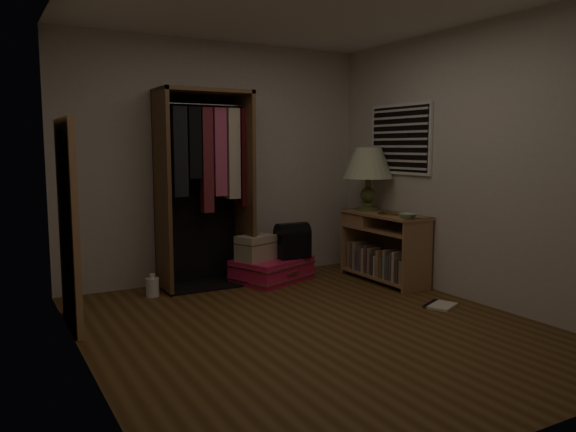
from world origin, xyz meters
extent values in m
plane|color=#533617|center=(0.00, 0.00, 0.00)|extent=(4.00, 4.00, 0.00)
cube|color=beige|center=(0.00, 2.00, 1.30)|extent=(3.50, 0.02, 2.60)
cube|color=beige|center=(0.00, -2.00, 1.30)|extent=(3.50, 0.02, 2.60)
cube|color=beige|center=(1.75, 0.00, 1.30)|extent=(0.02, 4.00, 2.60)
cube|color=beige|center=(-1.75, 0.00, 1.30)|extent=(0.02, 4.00, 2.60)
cube|color=white|center=(1.73, 1.00, 1.55)|extent=(0.03, 0.96, 0.76)
cube|color=black|center=(1.73, 1.00, 1.55)|extent=(0.03, 0.90, 0.70)
cube|color=silver|center=(1.71, 1.00, 1.24)|extent=(0.01, 0.88, 0.02)
cube|color=silver|center=(1.71, 1.00, 1.32)|extent=(0.01, 0.88, 0.02)
cube|color=silver|center=(1.71, 1.00, 1.39)|extent=(0.01, 0.88, 0.02)
cube|color=silver|center=(1.71, 1.00, 1.47)|extent=(0.01, 0.88, 0.02)
cube|color=silver|center=(1.71, 1.00, 1.55)|extent=(0.01, 0.88, 0.02)
cube|color=silver|center=(1.71, 1.00, 1.63)|extent=(0.01, 0.88, 0.02)
cube|color=silver|center=(1.71, 1.00, 1.71)|extent=(0.01, 0.88, 0.02)
cube|color=silver|center=(1.71, 1.00, 1.78)|extent=(0.01, 0.88, 0.02)
cube|color=silver|center=(1.71, 1.00, 1.86)|extent=(0.01, 0.88, 0.02)
cube|color=#9D734C|center=(1.54, 0.46, 0.38)|extent=(0.40, 0.03, 0.75)
cube|color=#9D734C|center=(1.54, 1.54, 0.38)|extent=(0.40, 0.03, 0.75)
cube|color=#9D734C|center=(1.54, 1.00, 0.06)|extent=(0.40, 1.04, 0.03)
cube|color=#9D734C|center=(1.54, 1.00, 0.57)|extent=(0.40, 1.04, 0.03)
cube|color=#9D734C|center=(1.54, 1.00, 0.73)|extent=(0.42, 1.12, 0.03)
cube|color=brown|center=(1.73, 1.00, 0.38)|extent=(0.02, 1.10, 0.75)
cube|color=#9D734C|center=(1.53, 1.33, 0.65)|extent=(0.36, 0.38, 0.13)
cube|color=gray|center=(1.46, 0.53, 0.20)|extent=(0.19, 0.05, 0.24)
cube|color=#4C3833|center=(1.47, 0.60, 0.19)|extent=(0.21, 0.04, 0.23)
cube|color=#B7AD99|center=(1.47, 0.65, 0.23)|extent=(0.19, 0.04, 0.32)
cube|color=brown|center=(1.47, 0.70, 0.22)|extent=(0.19, 0.03, 0.30)
cube|color=#3F4C59|center=(1.45, 0.75, 0.20)|extent=(0.16, 0.05, 0.25)
cube|color=gray|center=(1.47, 0.80, 0.23)|extent=(0.19, 0.04, 0.31)
cube|color=#59594C|center=(1.46, 0.86, 0.19)|extent=(0.18, 0.05, 0.23)
cube|color=#B2724C|center=(1.47, 0.91, 0.22)|extent=(0.20, 0.05, 0.29)
cube|color=beige|center=(1.46, 0.96, 0.19)|extent=(0.18, 0.03, 0.22)
cube|color=#332D38|center=(1.48, 1.01, 0.19)|extent=(0.22, 0.04, 0.23)
cube|color=gray|center=(1.45, 1.07, 0.22)|extent=(0.15, 0.04, 0.29)
cube|color=#4C3833|center=(1.47, 1.12, 0.23)|extent=(0.20, 0.05, 0.32)
cube|color=#B7AD99|center=(1.47, 1.18, 0.21)|extent=(0.20, 0.05, 0.27)
cube|color=brown|center=(1.45, 1.23, 0.22)|extent=(0.16, 0.05, 0.28)
cube|color=#3F4C59|center=(1.45, 1.29, 0.19)|extent=(0.15, 0.04, 0.23)
cube|color=gray|center=(1.47, 1.34, 0.23)|extent=(0.20, 0.04, 0.32)
cube|color=#59594C|center=(1.48, 1.39, 0.21)|extent=(0.22, 0.03, 0.28)
cube|color=#B2724C|center=(1.48, 1.44, 0.23)|extent=(0.22, 0.04, 0.31)
cube|color=brown|center=(-0.70, 1.74, 1.02)|extent=(0.04, 0.50, 2.05)
cube|color=brown|center=(0.20, 1.74, 1.02)|extent=(0.04, 0.50, 2.05)
cube|color=brown|center=(-0.25, 1.74, 2.03)|extent=(0.95, 0.50, 0.04)
cube|color=black|center=(-0.25, 1.98, 1.02)|extent=(0.95, 0.02, 2.05)
cube|color=black|center=(-0.25, 1.74, 0.01)|extent=(0.95, 0.50, 0.02)
cylinder|color=silver|center=(-0.25, 1.74, 1.90)|extent=(0.87, 0.02, 0.02)
cube|color=black|center=(-0.53, 1.72, 1.42)|extent=(0.15, 0.16, 0.90)
cube|color=black|center=(-0.37, 1.72, 1.51)|extent=(0.13, 0.14, 0.72)
cube|color=maroon|center=(-0.23, 1.72, 1.33)|extent=(0.11, 0.12, 1.08)
cube|color=#BF4C72|center=(-0.09, 1.72, 1.41)|extent=(0.13, 0.12, 0.91)
cube|color=beige|center=(0.06, 1.72, 1.40)|extent=(0.13, 0.14, 0.95)
cube|color=#590F19|center=(0.22, 1.72, 1.35)|extent=(0.15, 0.13, 1.03)
cube|color=tan|center=(-1.71, 1.00, 0.85)|extent=(0.05, 0.80, 1.70)
cube|color=silver|center=(-1.68, 1.00, 0.85)|extent=(0.01, 0.68, 1.58)
cube|color=#E31B51|center=(0.46, 1.60, 0.13)|extent=(0.96, 0.83, 0.25)
cube|color=silver|center=(0.46, 1.60, 0.06)|extent=(0.99, 0.86, 0.01)
cube|color=silver|center=(0.46, 1.60, 0.20)|extent=(0.99, 0.86, 0.01)
cylinder|color=silver|center=(0.57, 1.32, 0.13)|extent=(0.18, 0.09, 0.02)
cube|color=#B4A98A|center=(0.26, 1.59, 0.39)|extent=(0.46, 0.39, 0.27)
cube|color=brown|center=(0.26, 1.59, 0.44)|extent=(0.47, 0.40, 0.01)
cylinder|color=silver|center=(0.26, 1.59, 0.53)|extent=(0.11, 0.06, 0.02)
cube|color=black|center=(0.67, 1.52, 0.39)|extent=(0.37, 0.24, 0.27)
cylinder|color=black|center=(0.67, 1.52, 0.53)|extent=(0.37, 0.24, 0.23)
cylinder|color=#444E25|center=(1.54, 1.31, 0.77)|extent=(0.27, 0.27, 0.04)
cylinder|color=#444E25|center=(1.54, 1.31, 0.82)|extent=(0.16, 0.16, 0.05)
sphere|color=#444E25|center=(1.54, 1.31, 0.93)|extent=(0.19, 0.19, 0.17)
cylinder|color=#444E25|center=(1.54, 1.31, 1.06)|extent=(0.07, 0.07, 0.10)
cone|color=beige|center=(1.54, 1.31, 1.29)|extent=(0.64, 0.64, 0.34)
cone|color=white|center=(1.54, 1.31, 1.29)|extent=(0.57, 0.57, 0.32)
cylinder|color=#A5893F|center=(1.54, 0.90, 0.76)|extent=(0.36, 0.36, 0.02)
imported|color=#9CBC9F|center=(1.49, 0.57, 0.77)|extent=(0.23, 0.23, 0.05)
cylinder|color=white|center=(-0.87, 1.60, 0.09)|extent=(0.15, 0.15, 0.18)
cylinder|color=white|center=(-0.87, 1.60, 0.21)|extent=(0.06, 0.06, 0.04)
cube|color=#EFE6C9|center=(1.35, -0.06, 0.01)|extent=(0.36, 0.33, 0.02)
cube|color=black|center=(1.31, 0.02, 0.01)|extent=(0.28, 0.15, 0.03)
camera|label=1|loc=(-2.35, -3.77, 1.47)|focal=35.00mm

